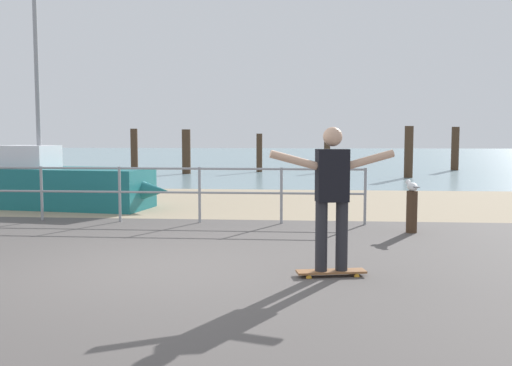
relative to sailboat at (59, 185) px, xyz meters
name	(u,v)px	position (x,y,z in m)	size (l,w,h in m)	color
ground_plane	(133,292)	(3.65, -6.51, -0.52)	(24.00, 10.00, 0.04)	#514C49
beach_strip	(230,202)	(3.65, 1.49, -0.52)	(24.00, 6.00, 0.04)	tan
sea_surface	(278,157)	(3.65, 29.49, -0.52)	(72.00, 50.00, 0.04)	#75939E
railing_fence	(120,186)	(2.02, -1.91, 0.17)	(9.11, 0.05, 1.05)	gray
sailboat	(59,185)	(0.00, 0.00, 0.00)	(5.05, 2.02, 5.07)	#19666B
skateboard	(331,272)	(5.76, -5.74, -0.45)	(0.82, 0.36, 0.08)	brown
skateboarder	(332,190)	(5.76, -5.74, 0.50)	(1.43, 0.38, 1.65)	#26262B
bollard_short	(412,212)	(7.23, -2.70, -0.16)	(0.18, 0.18, 0.72)	#422D1E
seagull	(412,186)	(7.23, -2.68, 0.27)	(0.20, 0.49, 0.18)	white
groyne_post_0	(134,149)	(-2.29, 13.41, 0.43)	(0.32, 0.32, 1.90)	#422D1E
groyne_post_1	(186,152)	(0.63, 11.00, 0.40)	(0.35, 0.35, 1.85)	#422D1E
groyne_post_2	(259,153)	(3.54, 12.43, 0.32)	(0.26, 0.26, 1.68)	#422D1E
groyne_post_3	(327,156)	(6.46, 12.44, 0.18)	(0.27, 0.27, 1.41)	#422D1E
groyne_post_4	(409,152)	(9.38, 9.54, 0.46)	(0.32, 0.32, 1.96)	#422D1E
groyne_post_5	(455,149)	(12.30, 14.26, 0.47)	(0.34, 0.34, 1.98)	#422D1E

